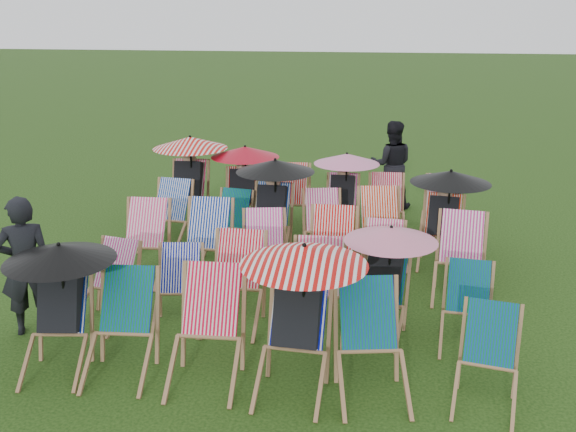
# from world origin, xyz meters

# --- Properties ---
(ground) EXTENTS (100.00, 100.00, 0.00)m
(ground) POSITION_xyz_m (0.00, 0.00, 0.00)
(ground) COLOR black
(ground) RESTS_ON ground
(deckchair_0) EXTENTS (1.06, 1.14, 1.26)m
(deckchair_0) POSITION_xyz_m (-1.93, -2.21, 0.67)
(deckchair_0) COLOR #986C46
(deckchair_0) RESTS_ON ground
(deckchair_1) EXTENTS (0.70, 0.93, 0.96)m
(deckchair_1) POSITION_xyz_m (-1.31, -2.22, 0.48)
(deckchair_1) COLOR #986C46
(deckchair_1) RESTS_ON ground
(deckchair_2) EXTENTS (0.72, 0.98, 1.03)m
(deckchair_2) POSITION_xyz_m (-0.46, -2.20, 0.51)
(deckchair_2) COLOR #986C46
(deckchair_2) RESTS_ON ground
(deckchair_3) EXTENTS (1.17, 1.22, 1.38)m
(deckchair_3) POSITION_xyz_m (0.40, -2.21, 0.73)
(deckchair_3) COLOR #986C46
(deckchair_3) RESTS_ON ground
(deckchair_4) EXTENTS (0.83, 1.02, 0.99)m
(deckchair_4) POSITION_xyz_m (1.09, -2.21, 0.50)
(deckchair_4) COLOR #986C46
(deckchair_4) RESTS_ON ground
(deckchair_5) EXTENTS (0.69, 0.86, 0.85)m
(deckchair_5) POSITION_xyz_m (2.11, -2.20, 0.42)
(deckchair_5) COLOR #986C46
(deckchair_5) RESTS_ON ground
(deckchair_6) EXTENTS (0.71, 0.89, 0.87)m
(deckchair_6) POSITION_xyz_m (-1.93, -1.18, 0.43)
(deckchair_6) COLOR #986C46
(deckchair_6) RESTS_ON ground
(deckchair_7) EXTENTS (0.67, 0.85, 0.84)m
(deckchair_7) POSITION_xyz_m (-1.09, -1.14, 0.42)
(deckchair_7) COLOR #986C46
(deckchair_7) RESTS_ON ground
(deckchair_8) EXTENTS (0.66, 0.91, 0.98)m
(deckchair_8) POSITION_xyz_m (-0.47, -1.03, 0.49)
(deckchair_8) COLOR #986C46
(deckchair_8) RESTS_ON ground
(deckchair_9) EXTENTS (0.69, 0.93, 0.97)m
(deckchair_9) POSITION_xyz_m (0.47, -1.08, 0.48)
(deckchair_9) COLOR #986C46
(deckchair_9) RESTS_ON ground
(deckchair_10) EXTENTS (1.00, 1.07, 1.19)m
(deckchair_10) POSITION_xyz_m (1.17, -0.98, 0.63)
(deckchair_10) COLOR #986C46
(deckchair_10) RESTS_ON ground
(deckchair_11) EXTENTS (0.63, 0.82, 0.83)m
(deckchair_11) POSITION_xyz_m (2.05, -1.14, 0.42)
(deckchair_11) COLOR #986C46
(deckchair_11) RESTS_ON ground
(deckchair_12) EXTENTS (0.69, 0.93, 0.98)m
(deckchair_12) POSITION_xyz_m (-1.99, 0.06, 0.49)
(deckchair_12) COLOR #986C46
(deckchair_12) RESTS_ON ground
(deckchair_13) EXTENTS (0.69, 0.95, 1.01)m
(deckchair_13) POSITION_xyz_m (-1.14, 0.10, 0.51)
(deckchair_13) COLOR #986C46
(deckchair_13) RESTS_ON ground
(deckchair_14) EXTENTS (0.76, 0.95, 0.92)m
(deckchair_14) POSITION_xyz_m (-0.33, 0.07, 0.46)
(deckchair_14) COLOR #986C46
(deckchair_14) RESTS_ON ground
(deckchair_15) EXTENTS (0.67, 0.93, 1.00)m
(deckchair_15) POSITION_xyz_m (0.52, 0.05, 0.50)
(deckchair_15) COLOR #986C46
(deckchair_15) RESTS_ON ground
(deckchair_16) EXTENTS (0.62, 0.83, 0.87)m
(deckchair_16) POSITION_xyz_m (1.14, 0.02, 0.43)
(deckchair_16) COLOR #986C46
(deckchair_16) RESTS_ON ground
(deckchair_17) EXTENTS (0.74, 0.97, 0.99)m
(deckchair_17) POSITION_xyz_m (2.09, 0.11, 0.49)
(deckchair_17) COLOR #986C46
(deckchair_17) RESTS_ON ground
(deckchair_18) EXTENTS (0.70, 0.92, 0.95)m
(deckchair_18) POSITION_xyz_m (-2.06, 1.27, 0.47)
(deckchair_18) COLOR #986C46
(deckchair_18) RESTS_ON ground
(deckchair_19) EXTENTS (0.67, 0.86, 0.86)m
(deckchair_19) POSITION_xyz_m (-1.09, 1.18, 0.43)
(deckchair_19) COLOR #986C46
(deckchair_19) RESTS_ON ground
(deckchair_20) EXTENTS (1.14, 1.18, 1.35)m
(deckchair_20) POSITION_xyz_m (-0.48, 1.32, 0.71)
(deckchair_20) COLOR #986C46
(deckchair_20) RESTS_ON ground
(deckchair_21) EXTENTS (0.77, 0.95, 0.91)m
(deckchair_21) POSITION_xyz_m (0.31, 1.19, 0.46)
(deckchair_21) COLOR #986C46
(deckchair_21) RESTS_ON ground
(deckchair_22) EXTENTS (0.81, 1.01, 0.99)m
(deckchair_22) POSITION_xyz_m (1.13, 1.12, 0.50)
(deckchair_22) COLOR #986C46
(deckchair_22) RESTS_ON ground
(deckchair_23) EXTENTS (1.10, 1.16, 1.30)m
(deckchair_23) POSITION_xyz_m (1.96, 1.22, 0.69)
(deckchair_23) COLOR #986C46
(deckchair_23) RESTS_ON ground
(deckchair_24) EXTENTS (1.21, 1.28, 1.44)m
(deckchair_24) POSITION_xyz_m (-2.06, 2.36, 0.76)
(deckchair_24) COLOR #986C46
(deckchair_24) RESTS_ON ground
(deckchair_25) EXTENTS (1.10, 1.18, 1.31)m
(deckchair_25) POSITION_xyz_m (-1.14, 2.36, 0.69)
(deckchair_25) COLOR #986C46
(deckchair_25) RESTS_ON ground
(deckchair_26) EXTENTS (0.73, 0.98, 1.02)m
(deckchair_26) POSITION_xyz_m (-0.36, 2.28, 0.51)
(deckchair_26) COLOR #986C46
(deckchair_26) RESTS_ON ground
(deckchair_27) EXTENTS (1.04, 1.08, 1.24)m
(deckchair_27) POSITION_xyz_m (0.48, 2.42, 0.65)
(deckchair_27) COLOR #986C46
(deckchair_27) RESTS_ON ground
(deckchair_28) EXTENTS (0.65, 0.88, 0.92)m
(deckchair_28) POSITION_xyz_m (1.18, 2.27, 0.46)
(deckchair_28) COLOR #986C46
(deckchair_28) RESTS_ON ground
(deckchair_29) EXTENTS (0.69, 0.89, 0.89)m
(deckchair_29) POSITION_xyz_m (2.00, 2.41, 0.45)
(deckchair_29) COLOR #986C46
(deckchair_29) RESTS_ON ground
(person_left) EXTENTS (0.67, 0.59, 1.55)m
(person_left) POSITION_xyz_m (-2.63, -1.57, 0.78)
(person_left) COLOR black
(person_left) RESTS_ON ground
(person_rear) EXTENTS (0.79, 0.63, 1.56)m
(person_rear) POSITION_xyz_m (1.23, 3.83, 0.78)
(person_rear) COLOR black
(person_rear) RESTS_ON ground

